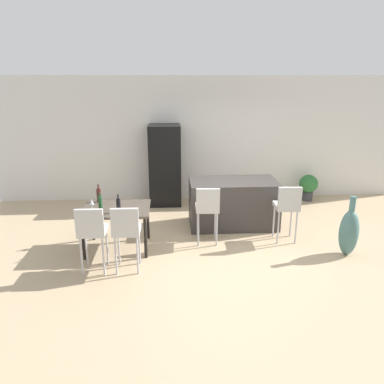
% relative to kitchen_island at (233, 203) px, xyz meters
% --- Properties ---
extents(ground_plane, '(10.00, 10.00, 0.00)m').
position_rel_kitchen_island_xyz_m(ground_plane, '(-0.30, -0.81, -0.46)').
color(ground_plane, tan).
extents(back_wall, '(10.00, 0.12, 2.90)m').
position_rel_kitchen_island_xyz_m(back_wall, '(-0.30, 1.89, 0.99)').
color(back_wall, silver).
rests_on(back_wall, ground_plane).
extents(kitchen_island, '(1.71, 0.92, 0.92)m').
position_rel_kitchen_island_xyz_m(kitchen_island, '(0.00, 0.00, 0.00)').
color(kitchen_island, '#383330').
rests_on(kitchen_island, ground_plane).
extents(bar_chair_left, '(0.41, 0.41, 1.05)m').
position_rel_kitchen_island_xyz_m(bar_chair_left, '(-0.60, -0.84, 0.24)').
color(bar_chair_left, beige).
rests_on(bar_chair_left, ground_plane).
extents(bar_chair_middle, '(0.41, 0.41, 1.05)m').
position_rel_kitchen_island_xyz_m(bar_chair_middle, '(0.82, -0.84, 0.24)').
color(bar_chair_middle, beige).
rests_on(bar_chair_middle, ground_plane).
extents(dining_table, '(1.11, 0.89, 0.74)m').
position_rel_kitchen_island_xyz_m(dining_table, '(-2.15, -0.94, 0.20)').
color(dining_table, '#4C4238').
rests_on(dining_table, ground_plane).
extents(dining_chair_near, '(0.40, 0.40, 1.05)m').
position_rel_kitchen_island_xyz_m(dining_chair_near, '(-2.40, -1.75, 0.24)').
color(dining_chair_near, beige).
rests_on(dining_chair_near, ground_plane).
extents(dining_chair_far, '(0.40, 0.40, 1.05)m').
position_rel_kitchen_island_xyz_m(dining_chair_far, '(-1.90, -1.75, 0.24)').
color(dining_chair_far, beige).
rests_on(dining_chair_far, ground_plane).
extents(wine_bottle_left, '(0.07, 0.07, 0.30)m').
position_rel_kitchen_island_xyz_m(wine_bottle_left, '(-2.08, -1.17, 0.40)').
color(wine_bottle_left, black).
rests_on(wine_bottle_left, dining_table).
extents(wine_bottle_end, '(0.06, 0.06, 0.31)m').
position_rel_kitchen_island_xyz_m(wine_bottle_end, '(-2.39, -1.04, 0.40)').
color(wine_bottle_end, '#194723').
rests_on(wine_bottle_end, dining_table).
extents(wine_bottle_near, '(0.08, 0.08, 0.32)m').
position_rel_kitchen_island_xyz_m(wine_bottle_near, '(-2.49, -0.60, 0.41)').
color(wine_bottle_near, '#471E19').
rests_on(wine_bottle_near, dining_table).
extents(wine_glass_middle, '(0.07, 0.07, 0.17)m').
position_rel_kitchen_island_xyz_m(wine_glass_middle, '(-2.54, -0.98, 0.40)').
color(wine_glass_middle, silver).
rests_on(wine_glass_middle, dining_table).
extents(refrigerator, '(0.72, 0.68, 1.84)m').
position_rel_kitchen_island_xyz_m(refrigerator, '(-1.35, 1.45, 0.46)').
color(refrigerator, black).
rests_on(refrigerator, ground_plane).
extents(floor_vase, '(0.31, 0.31, 1.02)m').
position_rel_kitchen_island_xyz_m(floor_vase, '(1.69, -1.42, -0.06)').
color(floor_vase, '#47706B').
rests_on(floor_vase, ground_plane).
extents(potted_plant, '(0.44, 0.44, 0.63)m').
position_rel_kitchen_island_xyz_m(potted_plant, '(2.08, 1.44, -0.08)').
color(potted_plant, '#38383D').
rests_on(potted_plant, ground_plane).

